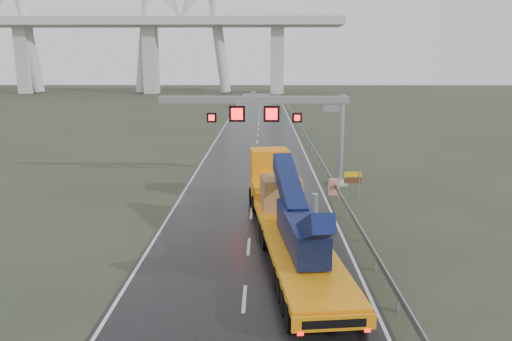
{
  "coord_description": "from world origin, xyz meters",
  "views": [
    {
      "loc": [
        0.77,
        -21.1,
        9.62
      ],
      "look_at": [
        0.33,
        8.52,
        3.2
      ],
      "focal_mm": 35.0,
      "sensor_mm": 36.0,
      "label": 1
    }
  ],
  "objects_px": {
    "heavy_haul_truck": "(284,205)",
    "striped_barrier": "(334,187)",
    "sign_gantry": "(281,115)",
    "exit_sign_pair": "(353,180)"
  },
  "relations": [
    {
      "from": "exit_sign_pair",
      "to": "sign_gantry",
      "type": "bearing_deg",
      "value": 131.96
    },
    {
      "from": "sign_gantry",
      "to": "striped_barrier",
      "type": "xyz_separation_m",
      "value": [
        3.9,
        -3.17,
        -5.0
      ]
    },
    {
      "from": "sign_gantry",
      "to": "striped_barrier",
      "type": "height_order",
      "value": "sign_gantry"
    },
    {
      "from": "sign_gantry",
      "to": "exit_sign_pair",
      "type": "distance_m",
      "value": 8.01
    },
    {
      "from": "striped_barrier",
      "to": "sign_gantry",
      "type": "bearing_deg",
      "value": 135.41
    },
    {
      "from": "sign_gantry",
      "to": "exit_sign_pair",
      "type": "relative_size",
      "value": 6.97
    },
    {
      "from": "sign_gantry",
      "to": "exit_sign_pair",
      "type": "bearing_deg",
      "value": -43.41
    },
    {
      "from": "sign_gantry",
      "to": "heavy_haul_truck",
      "type": "bearing_deg",
      "value": -90.7
    },
    {
      "from": "heavy_haul_truck",
      "to": "striped_barrier",
      "type": "height_order",
      "value": "heavy_haul_truck"
    },
    {
      "from": "heavy_haul_truck",
      "to": "striped_barrier",
      "type": "relative_size",
      "value": 16.17
    }
  ]
}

